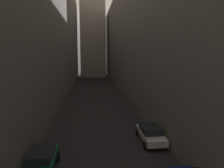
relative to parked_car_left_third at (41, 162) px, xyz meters
name	(u,v)px	position (x,y,z in m)	size (l,w,h in m)	color
ground_plane	(96,94)	(4.40, 28.21, -0.80)	(264.00, 264.00, 0.00)	black
building_block_left	(29,30)	(-8.60, 30.21, 11.89)	(15.01, 108.00, 25.39)	slate
building_block_right	(150,38)	(16.10, 30.21, 10.73)	(12.40, 108.00, 23.05)	slate
parked_car_left_third	(41,162)	(0.00, 0.00, 0.00)	(1.97, 4.60, 1.52)	#05472D
parked_car_right_far	(151,133)	(8.80, 4.24, -0.05)	(2.02, 4.32, 1.41)	#B7B7BC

